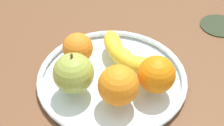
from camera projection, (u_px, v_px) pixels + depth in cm
name	position (u px, v px, depth cm)	size (l,w,h in cm)	color
ground_plane	(112.00, 87.00, 67.34)	(126.15, 126.15, 4.00)	brown
fruit_bowl	(112.00, 77.00, 65.39)	(30.21, 30.21, 1.80)	silver
banana	(126.00, 56.00, 66.17)	(18.06, 7.96, 3.71)	yellow
apple	(73.00, 73.00, 59.42)	(7.71, 7.71, 8.51)	#98A841
orange_back_right	(157.00, 74.00, 59.61)	(7.12, 7.12, 7.12)	orange
orange_back_left	(118.00, 85.00, 57.31)	(7.46, 7.46, 7.46)	orange
orange_front_left	(78.00, 48.00, 65.98)	(6.28, 6.28, 6.28)	orange
ambient_coaster	(220.00, 25.00, 79.86)	(9.53, 9.53, 0.60)	#27301D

